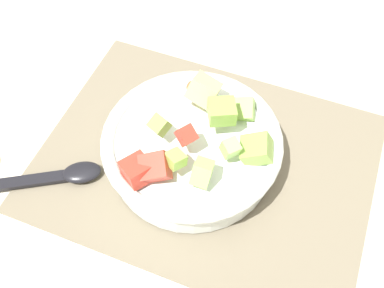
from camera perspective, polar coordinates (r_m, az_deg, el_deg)
name	(u,v)px	position (r m, az deg, el deg)	size (l,w,h in m)	color
ground_plane	(206,162)	(0.70, 1.69, -2.25)	(2.40, 2.40, 0.00)	silver
placemat	(206,161)	(0.69, 1.70, -2.12)	(0.49, 0.37, 0.01)	#756B56
salad_bowl	(192,146)	(0.66, 0.06, -0.28)	(0.26, 0.26, 0.11)	white
serving_spoon	(48,178)	(0.70, -17.37, -3.97)	(0.21, 0.14, 0.01)	black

